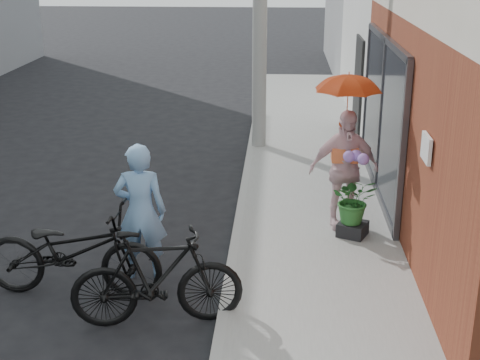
# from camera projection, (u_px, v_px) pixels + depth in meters

# --- Properties ---
(ground) EXTENTS (80.00, 80.00, 0.00)m
(ground) POSITION_uv_depth(u_px,v_px,m) (150.00, 293.00, 8.03)
(ground) COLOR black
(ground) RESTS_ON ground
(sidewalk) EXTENTS (2.20, 24.00, 0.12)m
(sidewalk) POSITION_uv_depth(u_px,v_px,m) (317.00, 227.00, 9.77)
(sidewalk) COLOR gray
(sidewalk) RESTS_ON ground
(curb) EXTENTS (0.12, 24.00, 0.12)m
(curb) POSITION_uv_depth(u_px,v_px,m) (238.00, 225.00, 9.84)
(curb) COLOR #9E9E99
(curb) RESTS_ON ground
(officer) EXTENTS (0.66, 0.46, 1.74)m
(officer) POSITION_uv_depth(u_px,v_px,m) (141.00, 212.00, 8.17)
(officer) COLOR #79A7D7
(officer) RESTS_ON ground
(bike_left) EXTENTS (2.18, 0.83, 1.13)m
(bike_left) POSITION_uv_depth(u_px,v_px,m) (72.00, 251.00, 7.82)
(bike_left) COLOR black
(bike_left) RESTS_ON ground
(bike_right) EXTENTS (1.93, 0.84, 1.12)m
(bike_right) POSITION_uv_depth(u_px,v_px,m) (157.00, 278.00, 7.20)
(bike_right) COLOR black
(bike_right) RESTS_ON ground
(kimono_woman) EXTENTS (1.07, 0.62, 1.72)m
(kimono_woman) POSITION_uv_depth(u_px,v_px,m) (344.00, 169.00, 9.38)
(kimono_woman) COLOR silver
(kimono_woman) RESTS_ON sidewalk
(parasol) EXTENTS (0.88, 0.88, 0.77)m
(parasol) POSITION_uv_depth(u_px,v_px,m) (349.00, 82.00, 8.97)
(parasol) COLOR #D54919
(parasol) RESTS_ON kimono_woman
(planter) EXTENTS (0.48, 0.48, 0.19)m
(planter) POSITION_uv_depth(u_px,v_px,m) (353.00, 229.00, 9.32)
(planter) COLOR black
(planter) RESTS_ON sidewalk
(potted_plant) EXTENTS (0.61, 0.53, 0.67)m
(potted_plant) POSITION_uv_depth(u_px,v_px,m) (354.00, 200.00, 9.17)
(potted_plant) COLOR #2B6D2C
(potted_plant) RESTS_ON planter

